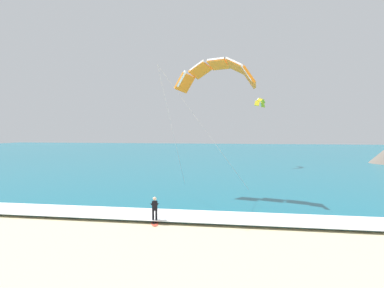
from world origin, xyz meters
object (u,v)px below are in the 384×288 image
Objects in this scene: surfboard at (155,223)px; kite_distant at (261,102)px; kitesurfer at (155,209)px; kite_primary at (217,72)px.

kite_distant is (7.70, 33.54, 10.26)m from surfboard.
kite_primary is at bearing 68.08° from kitesurfer.
kitesurfer is 35.65m from kite_distant.
kite_distant reaches higher than surfboard.
kite_primary is 2.82× the size of kite_distant.
kite_distant is at bearing 77.05° from kitesurfer.
kitesurfer is (-0.01, 0.02, 0.91)m from surfboard.
kitesurfer is 12.84m from kite_primary.
kitesurfer is 0.16× the size of kite_primary.
surfboard is 35.91m from kite_distant.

